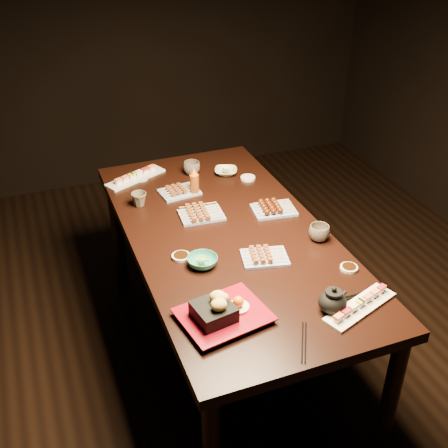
{
  "coord_description": "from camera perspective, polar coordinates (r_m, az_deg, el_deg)",
  "views": [
    {
      "loc": [
        -0.84,
        -1.79,
        2.18
      ],
      "look_at": [
        -0.03,
        0.33,
        0.77
      ],
      "focal_mm": 45.0,
      "sensor_mm": 36.0,
      "label": 1
    }
  ],
  "objects": [
    {
      "name": "yakitori_plate_right",
      "position": [
        2.46,
        4.17,
        -3.07
      ],
      "size": [
        0.23,
        0.19,
        0.05
      ],
      "primitive_type": null,
      "rotation": [
        0.0,
        0.0,
        -0.23
      ],
      "color": "#828EB6",
      "rests_on": "dining_table"
    },
    {
      "name": "sauce_dish_east",
      "position": [
        3.12,
        2.44,
        4.7
      ],
      "size": [
        0.09,
        0.09,
        0.01
      ],
      "primitive_type": "cylinder",
      "rotation": [
        0.0,
        0.0,
        -0.17
      ],
      "color": "white",
      "rests_on": "dining_table"
    },
    {
      "name": "teacup_mid_right",
      "position": [
        2.61,
        9.65,
        -0.89
      ],
      "size": [
        0.12,
        0.12,
        0.07
      ],
      "primitive_type": "imported",
      "rotation": [
        0.0,
        0.0,
        0.26
      ],
      "color": "#534A3F",
      "rests_on": "dining_table"
    },
    {
      "name": "dining_table",
      "position": [
        2.86,
        0.36,
        -7.23
      ],
      "size": [
        0.94,
        1.82,
        0.75
      ],
      "primitive_type": "cube",
      "rotation": [
        0.0,
        0.0,
        0.02
      ],
      "color": "black",
      "rests_on": "ground"
    },
    {
      "name": "tsukune_plate",
      "position": [
        2.81,
        5.1,
        1.78
      ],
      "size": [
        0.23,
        0.18,
        0.05
      ],
      "primitive_type": null,
      "rotation": [
        0.0,
        0.0,
        -0.13
      ],
      "color": "#828EB6",
      "rests_on": "dining_table"
    },
    {
      "name": "tempura_tray",
      "position": [
        2.12,
        -0.04,
        -8.41
      ],
      "size": [
        0.36,
        0.31,
        0.12
      ],
      "primitive_type": null,
      "rotation": [
        0.0,
        0.0,
        0.17
      ],
      "color": "black",
      "rests_on": "dining_table"
    },
    {
      "name": "sushi_platter_far",
      "position": [
        3.15,
        -9.0,
        4.91
      ],
      "size": [
        0.36,
        0.24,
        0.04
      ],
      "primitive_type": null,
      "rotation": [
        0.0,
        0.0,
        3.58
      ],
      "color": "white",
      "rests_on": "dining_table"
    },
    {
      "name": "sauce_dish_se",
      "position": [
        2.46,
        12.57,
        -4.37
      ],
      "size": [
        0.08,
        0.08,
        0.01
      ],
      "primitive_type": "cylinder",
      "rotation": [
        0.0,
        0.0,
        -0.07
      ],
      "color": "white",
      "rests_on": "dining_table"
    },
    {
      "name": "edamame_bowl_cream",
      "position": [
        3.17,
        0.19,
        5.36
      ],
      "size": [
        0.16,
        0.16,
        0.03
      ],
      "primitive_type": "imported",
      "rotation": [
        0.0,
        0.0,
        -0.39
      ],
      "color": "beige",
      "rests_on": "dining_table"
    },
    {
      "name": "teapot",
      "position": [
        2.2,
        11.0,
        -7.53
      ],
      "size": [
        0.16,
        0.16,
        0.11
      ],
      "primitive_type": null,
      "rotation": [
        0.0,
        0.0,
        0.27
      ],
      "color": "black",
      "rests_on": "dining_table"
    },
    {
      "name": "yakitori_plate_center",
      "position": [
        2.76,
        -2.32,
        1.29
      ],
      "size": [
        0.22,
        0.17,
        0.05
      ],
      "primitive_type": null,
      "rotation": [
        0.0,
        0.0,
        -0.08
      ],
      "color": "#828EB6",
      "rests_on": "dining_table"
    },
    {
      "name": "yakitori_plate_left",
      "position": [
        2.98,
        -4.57,
        3.58
      ],
      "size": [
        0.22,
        0.17,
        0.05
      ],
      "primitive_type": null,
      "rotation": [
        0.0,
        0.0,
        0.11
      ],
      "color": "#828EB6",
      "rests_on": "dining_table"
    },
    {
      "name": "condiment_bottle",
      "position": [
        2.94,
        -3.04,
        4.37
      ],
      "size": [
        0.06,
        0.06,
        0.15
      ],
      "primitive_type": "cylinder",
      "rotation": [
        0.0,
        0.0,
        0.21
      ],
      "color": "brown",
      "rests_on": "dining_table"
    },
    {
      "name": "sauce_dish_nw",
      "position": [
        3.15,
        -8.46,
        4.66
      ],
      "size": [
        0.09,
        0.09,
        0.01
      ],
      "primitive_type": "cylinder",
      "rotation": [
        0.0,
        0.0,
        0.11
      ],
      "color": "white",
      "rests_on": "dining_table"
    },
    {
      "name": "teacup_far_left",
      "position": [
        2.88,
        -8.63,
        2.49
      ],
      "size": [
        0.08,
        0.08,
        0.07
      ],
      "primitive_type": "imported",
      "rotation": [
        0.0,
        0.0,
        -0.07
      ],
      "color": "#534A3F",
      "rests_on": "dining_table"
    },
    {
      "name": "sushi_platter_near",
      "position": [
        2.25,
        13.69,
        -7.9
      ],
      "size": [
        0.35,
        0.2,
        0.04
      ],
      "primitive_type": null,
      "rotation": [
        0.0,
        0.0,
        0.35
      ],
      "color": "white",
      "rests_on": "dining_table"
    },
    {
      "name": "sauce_dish_west",
      "position": [
        2.48,
        -4.39,
        -3.32
      ],
      "size": [
        0.09,
        0.09,
        0.01
      ],
      "primitive_type": "cylinder",
      "rotation": [
        0.0,
        0.0,
        0.17
      ],
      "color": "white",
      "rests_on": "dining_table"
    },
    {
      "name": "teacup_near_left",
      "position": [
        2.15,
        -0.86,
        -8.58
      ],
      "size": [
        0.09,
        0.09,
        0.07
      ],
      "primitive_type": "imported",
      "rotation": [
        0.0,
        0.0,
        0.21
      ],
      "color": "#534A3F",
      "rests_on": "dining_table"
    },
    {
      "name": "teacup_far_right",
      "position": [
        3.17,
        -3.3,
        5.69
      ],
      "size": [
        0.1,
        0.1,
        0.07
      ],
      "primitive_type": "imported",
      "rotation": [
        0.0,
        0.0,
        0.08
      ],
      "color": "#534A3F",
      "rests_on": "dining_table"
    },
    {
      "name": "edamame_bowl_green",
      "position": [
        2.42,
        -2.2,
        -3.82
      ],
      "size": [
        0.14,
        0.14,
        0.04
      ],
      "primitive_type": "imported",
      "rotation": [
        0.0,
        0.0,
        -0.09
      ],
      "color": "#2B856D",
      "rests_on": "dining_table"
    },
    {
      "name": "chopsticks_se",
      "position": [
        2.33,
        13.9,
        -6.88
      ],
      "size": [
        0.22,
        0.02,
        0.01
      ],
      "primitive_type": null,
      "rotation": [
        0.0,
        0.0,
        0.0
      ],
      "color": "black",
      "rests_on": "dining_table"
    },
    {
      "name": "ground",
      "position": [
        2.94,
        3.0,
        -16.04
      ],
      "size": [
        5.0,
        5.0,
        0.0
      ],
      "primitive_type": "plane",
      "color": "black",
      "rests_on": "ground"
    },
    {
      "name": "chopsticks_near",
      "position": [
        2.08,
        8.13,
        -11.77
      ],
      "size": [
        0.12,
        0.19,
        0.01
      ],
      "primitive_type": null,
      "rotation": [
        0.0,
        0.0,
        1.07
      ],
      "color": "black",
      "rests_on": "dining_table"
    }
  ]
}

